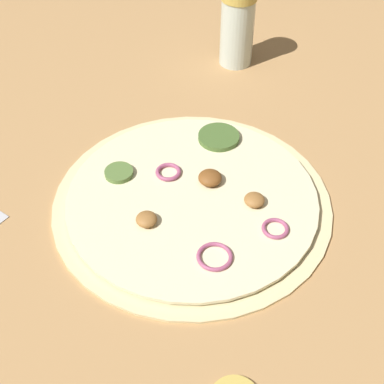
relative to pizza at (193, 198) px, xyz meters
name	(u,v)px	position (x,y,z in m)	size (l,w,h in m)	color
ground_plane	(192,203)	(0.00, 0.00, -0.01)	(3.00, 3.00, 0.00)	tan
pizza	(193,198)	(0.00, 0.00, 0.00)	(0.31, 0.31, 0.02)	beige
spice_jar	(237,28)	(0.24, -0.18, 0.05)	(0.05, 0.05, 0.11)	silver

